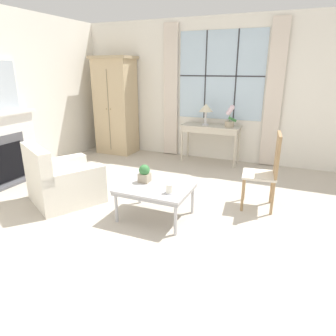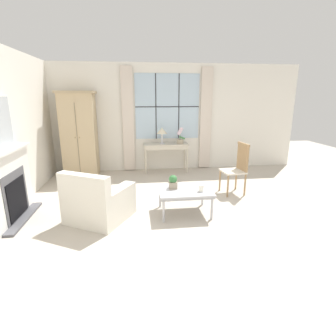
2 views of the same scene
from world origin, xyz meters
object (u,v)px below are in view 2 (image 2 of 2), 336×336
fireplace (7,181)px  console_table (166,147)px  table_lamp (162,131)px  side_chair_wooden (238,165)px  pillar_candle (201,188)px  armoire (80,134)px  potted_plant_small (173,182)px  potted_orchid (180,137)px  coffee_table (185,192)px  armchair_upholstered (99,203)px

fireplace → console_table: size_ratio=1.72×
fireplace → table_lamp: 3.73m
side_chair_wooden → pillar_candle: side_chair_wooden is taller
console_table → table_lamp: 0.43m
armoire → table_lamp: 2.07m
table_lamp → potted_plant_small: table_lamp is taller
potted_plant_small → pillar_candle: 0.50m
armoire → potted_orchid: size_ratio=4.94×
coffee_table → pillar_candle: (0.25, -0.14, 0.10)m
fireplace → table_lamp: size_ratio=4.71×
console_table → coffee_table: console_table is taller
side_chair_wooden → pillar_candle: bearing=-135.9°
fireplace → potted_orchid: fireplace is taller
console_table → table_lamp: bearing=-164.6°
console_table → armchair_upholstered: (-1.42, -2.69, -0.40)m
armoire → fireplace: bearing=-104.9°
fireplace → armoire: bearing=75.1°
armchair_upholstered → pillar_candle: bearing=-2.5°
armoire → armchair_upholstered: (0.75, -2.65, -0.78)m
side_chair_wooden → potted_plant_small: side_chair_wooden is taller
pillar_candle → armchair_upholstered: bearing=177.5°
fireplace → console_table: (2.83, 2.54, -0.00)m
table_lamp → potted_plant_small: (-0.07, -2.52, -0.54)m
table_lamp → armchair_upholstered: bearing=-116.3°
table_lamp → pillar_candle: size_ratio=3.34×
armoire → coffee_table: armoire is taller
coffee_table → pillar_candle: bearing=-28.6°
armchair_upholstered → coffee_table: (1.44, 0.06, 0.11)m
armoire → potted_orchid: 2.55m
fireplace → coffee_table: bearing=-1.9°
potted_orchid → coffee_table: bearing=-97.8°
armchair_upholstered → potted_plant_small: size_ratio=5.05×
console_table → armoire: bearing=-178.7°
fireplace → armoire: 2.60m
armoire → potted_orchid: armoire is taller
armchair_upholstered → potted_orchid: bearing=56.1°
side_chair_wooden → pillar_candle: size_ratio=8.27×
armchair_upholstered → side_chair_wooden: 2.87m
potted_plant_small → coffee_table: bearing=-22.9°
pillar_candle → fireplace: bearing=175.7°
fireplace → armchair_upholstered: size_ratio=1.69×
armoire → armchair_upholstered: 2.86m
potted_orchid → table_lamp: bearing=-179.2°
armchair_upholstered → potted_plant_small: bearing=6.6°
console_table → armchair_upholstered: armchair_upholstered is taller
side_chair_wooden → potted_plant_small: bearing=-152.3°
console_table → pillar_candle: (0.27, -2.77, -0.19)m
console_table → potted_plant_small: bearing=-93.9°
potted_orchid → potted_plant_small: (-0.55, -2.53, -0.38)m
side_chair_wooden → pillar_candle: 1.42m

